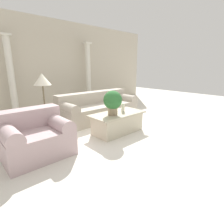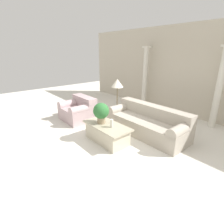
% 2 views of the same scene
% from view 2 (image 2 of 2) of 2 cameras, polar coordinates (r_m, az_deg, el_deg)
% --- Properties ---
extents(ground_plane, '(16.00, 16.00, 0.00)m').
position_cam_2_polar(ground_plane, '(5.08, 1.36, -7.65)').
color(ground_plane, silver).
extents(wall_back, '(10.00, 0.06, 3.20)m').
position_cam_2_polar(wall_back, '(7.04, 21.42, 12.34)').
color(wall_back, beige).
rests_on(wall_back, ground_plane).
extents(sofa_long, '(2.43, 0.94, 0.80)m').
position_cam_2_polar(sofa_long, '(5.20, 11.46, -3.37)').
color(sofa_long, '#ADA393').
rests_on(sofa_long, ground_plane).
extents(loveseat, '(1.11, 0.94, 0.80)m').
position_cam_2_polar(loveseat, '(6.19, -10.88, 0.61)').
color(loveseat, '#B99EA1').
rests_on(loveseat, ground_plane).
extents(coffee_table, '(1.34, 0.66, 0.48)m').
position_cam_2_polar(coffee_table, '(4.68, -1.69, -6.84)').
color(coffee_table, beige).
rests_on(coffee_table, ground_plane).
extents(potted_plant, '(0.42, 0.42, 0.56)m').
position_cam_2_polar(potted_plant, '(4.58, -3.56, 0.08)').
color(potted_plant, '#937F60').
rests_on(potted_plant, coffee_table).
extents(pillar_candle, '(0.08, 0.08, 0.21)m').
position_cam_2_polar(pillar_candle, '(4.40, -0.12, -3.68)').
color(pillar_candle, silver).
rests_on(pillar_candle, coffee_table).
extents(floor_lamp, '(0.42, 0.42, 1.39)m').
position_cam_2_polar(floor_lamp, '(6.10, 1.74, 8.85)').
color(floor_lamp, brown).
rests_on(floor_lamp, ground_plane).
extents(column_left, '(0.27, 0.27, 2.47)m').
position_cam_2_polar(column_left, '(7.51, 10.71, 11.09)').
color(column_left, silver).
rests_on(column_left, ground_plane).
extents(column_right, '(0.27, 0.27, 2.47)m').
position_cam_2_polar(column_right, '(6.15, 31.56, 6.75)').
color(column_right, silver).
rests_on(column_right, ground_plane).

